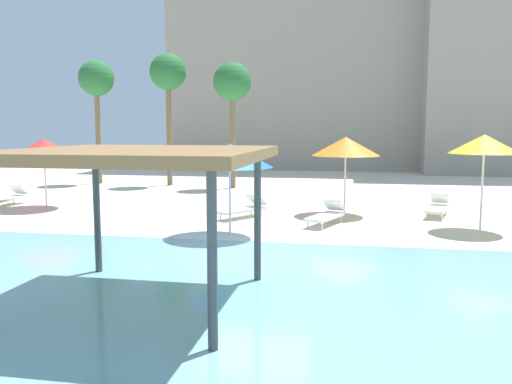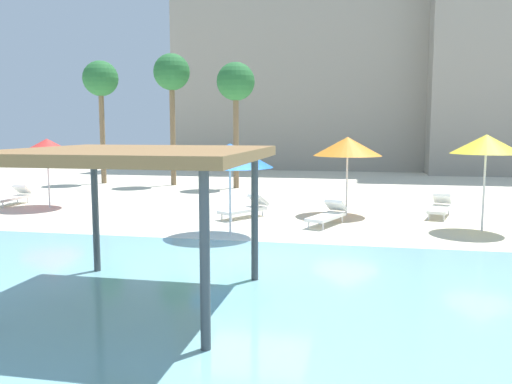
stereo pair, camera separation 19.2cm
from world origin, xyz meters
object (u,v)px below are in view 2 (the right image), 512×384
Objects in this scene: beach_umbrella_orange_1 at (348,146)px; beach_umbrella_yellow_4 at (486,144)px; palm_tree_0 at (172,76)px; palm_tree_2 at (101,82)px; beach_umbrella_blue_3 at (230,155)px; beach_umbrella_red_0 at (47,147)px; lounge_chair_2 at (440,207)px; lounge_chair_5 at (328,214)px; lounge_chair_3 at (246,208)px; lounge_chair_1 at (13,196)px; shade_pavilion at (136,159)px; palm_tree_1 at (236,85)px.

beach_umbrella_yellow_4 is at bearing -28.94° from beach_umbrella_orange_1.
palm_tree_0 is 1.04× the size of palm_tree_2.
beach_umbrella_orange_1 is 5.36m from beach_umbrella_blue_3.
beach_umbrella_red_0 reaches higher than lounge_chair_2.
lounge_chair_5 is at bearing -8.39° from beach_umbrella_red_0.
lounge_chair_3 is (-6.50, -1.52, 0.00)m from lounge_chair_2.
lounge_chair_1 is 0.29× the size of palm_tree_2.
palm_tree_0 is (-8.81, 10.11, 5.41)m from lounge_chair_5.
beach_umbrella_red_0 is 11.00m from lounge_chair_5.
palm_tree_0 is (-5.99, 9.31, 5.41)m from lounge_chair_3.
beach_umbrella_blue_3 is 1.31× the size of lounge_chair_5.
beach_umbrella_yellow_4 is at bearing 109.50° from lounge_chair_5.
lounge_chair_1 is at bearing -87.46° from palm_tree_2.
lounge_chair_2 is at bearing 58.64° from shade_pavilion.
beach_umbrella_yellow_4 is 5.05m from lounge_chair_5.
beach_umbrella_red_0 is at bearing -61.69° from lounge_chair_3.
lounge_chair_3 is at bearing -62.02° from lounge_chair_2.
lounge_chair_1 is at bearing 168.17° from beach_umbrella_red_0.
lounge_chair_2 and lounge_chair_3 have the same top height.
lounge_chair_1 is 0.28× the size of palm_tree_0.
lounge_chair_5 is at bearing -42.99° from lounge_chair_2.
lounge_chair_2 is (6.29, 4.58, -1.94)m from beach_umbrella_blue_3.
palm_tree_2 is at bearing 118.81° from shade_pavilion.
beach_umbrella_red_0 is 11.22m from beach_umbrella_orange_1.
palm_tree_2 reaches higher than lounge_chair_3.
lounge_chair_5 is 11.79m from palm_tree_1.
palm_tree_1 reaches higher than lounge_chair_3.
shade_pavilion is 2.12× the size of lounge_chair_1.
lounge_chair_3 is at bearing -5.66° from beach_umbrella_red_0.
lounge_chair_5 is 14.46m from palm_tree_0.
lounge_chair_2 is 1.04× the size of lounge_chair_3.
beach_umbrella_blue_3 is at bearing -39.13° from lounge_chair_2.
palm_tree_2 is (-10.30, 12.53, 3.25)m from beach_umbrella_blue_3.
shade_pavilion is at bearing 34.44° from lounge_chair_3.
palm_tree_2 is at bearing 177.74° from palm_tree_0.
beach_umbrella_yellow_4 is 1.49× the size of lounge_chair_3.
lounge_chair_1 is at bearing -73.95° from lounge_chair_2.
palm_tree_1 reaches higher than beach_umbrella_orange_1.
shade_pavilion is at bearing -107.49° from beach_umbrella_orange_1.
lounge_chair_2 is 0.30× the size of palm_tree_2.
palm_tree_1 is (-9.74, 9.55, 2.61)m from beach_umbrella_yellow_4.
palm_tree_0 reaches higher than palm_tree_1.
palm_tree_0 is 4.12m from palm_tree_2.
palm_tree_1 is 0.95× the size of palm_tree_2.
palm_tree_1 is at bearing 135.58° from beach_umbrella_yellow_4.
palm_tree_1 reaches higher than lounge_chair_5.
beach_umbrella_orange_1 reaches higher than lounge_chair_2.
palm_tree_2 reaches higher than beach_umbrella_orange_1.
beach_umbrella_red_0 is 8.96m from beach_umbrella_blue_3.
lounge_chair_1 and lounge_chair_2 have the same top height.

